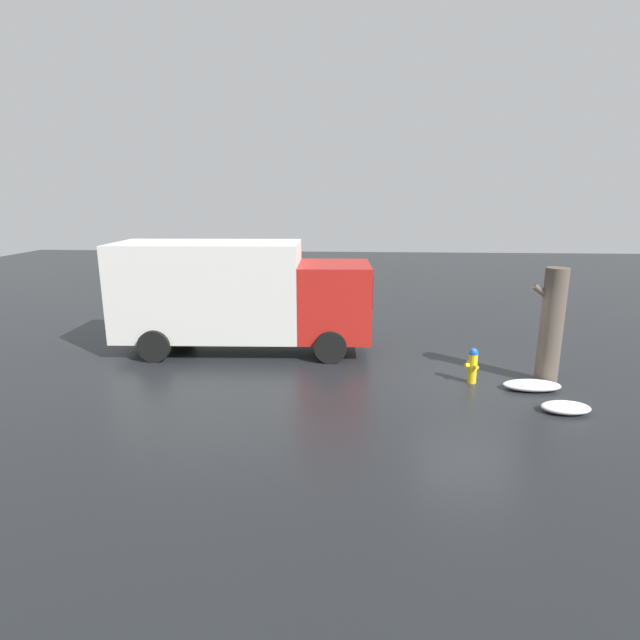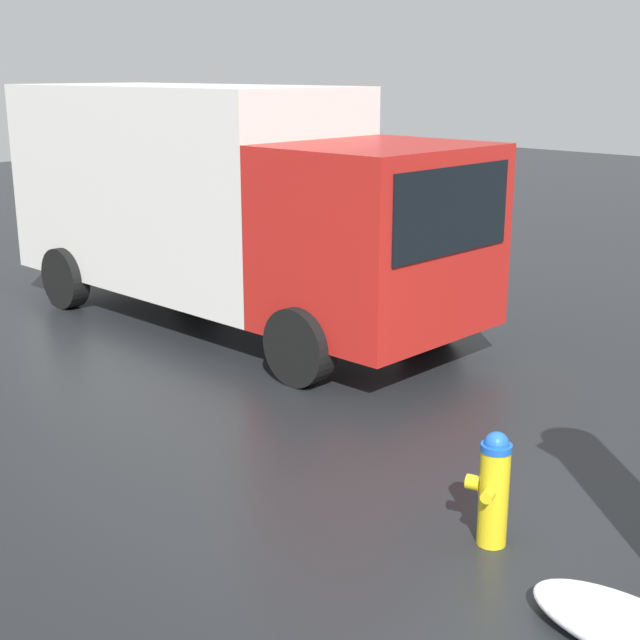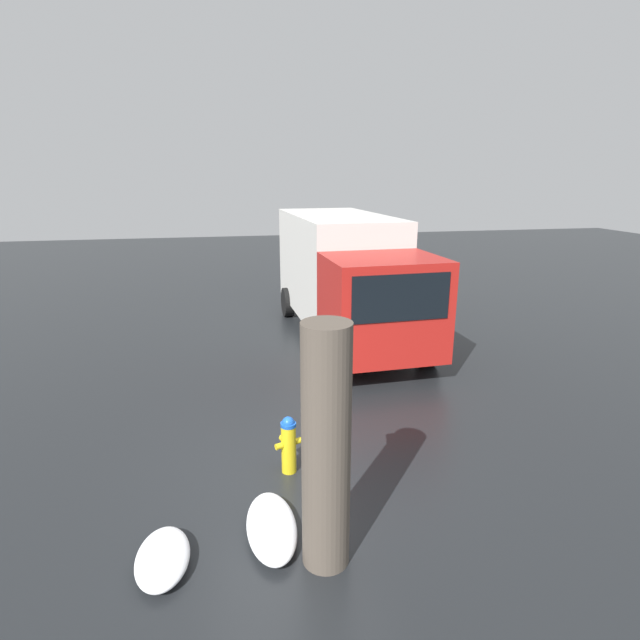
# 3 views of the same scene
# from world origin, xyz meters

# --- Properties ---
(ground_plane) EXTENTS (60.00, 60.00, 0.00)m
(ground_plane) POSITION_xyz_m (0.00, 0.00, 0.00)
(ground_plane) COLOR black
(fire_hydrant) EXTENTS (0.33, 0.43, 0.90)m
(fire_hydrant) POSITION_xyz_m (0.00, 0.00, 0.46)
(fire_hydrant) COLOR yellow
(fire_hydrant) RESTS_ON ground_plane
(tree_trunk) EXTENTS (0.82, 0.54, 2.87)m
(tree_trunk) POSITION_xyz_m (-1.85, -0.17, 1.45)
(tree_trunk) COLOR brown
(tree_trunk) RESTS_ON ground_plane
(delivery_truck) EXTENTS (7.49, 2.95, 3.22)m
(delivery_truck) POSITION_xyz_m (6.34, -2.43, 1.74)
(delivery_truck) COLOR red
(delivery_truck) RESTS_ON ground_plane
(snow_pile_by_hydrant) EXTENTS (1.35, 0.61, 0.23)m
(snow_pile_by_hydrant) POSITION_xyz_m (-1.33, 0.40, 0.12)
(snow_pile_by_hydrant) COLOR white
(snow_pile_by_hydrant) RESTS_ON ground_plane
(snow_pile_curbside) EXTENTS (1.03, 0.60, 0.23)m
(snow_pile_curbside) POSITION_xyz_m (-1.60, 1.66, 0.11)
(snow_pile_curbside) COLOR white
(snow_pile_curbside) RESTS_ON ground_plane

